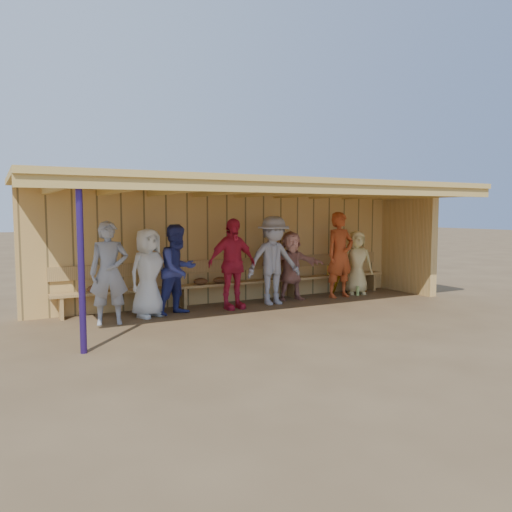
{
  "coord_description": "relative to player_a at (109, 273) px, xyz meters",
  "views": [
    {
      "loc": [
        -4.65,
        -8.4,
        1.93
      ],
      "look_at": [
        0.0,
        0.35,
        1.05
      ],
      "focal_mm": 35.0,
      "sensor_mm": 36.0,
      "label": 1
    }
  ],
  "objects": [
    {
      "name": "ground",
      "position": [
        2.9,
        -0.26,
        -0.89
      ],
      "size": [
        90.0,
        90.0,
        0.0
      ],
      "primitive_type": "plane",
      "color": "brown",
      "rests_on": "ground"
    },
    {
      "name": "player_a",
      "position": [
        0.0,
        0.0,
        0.0
      ],
      "size": [
        0.72,
        0.54,
        1.78
      ],
      "primitive_type": "imported",
      "rotation": [
        0.0,
        0.0,
        -0.19
      ],
      "color": "gray",
      "rests_on": "ground"
    },
    {
      "name": "player_b",
      "position": [
        0.76,
        0.28,
        -0.07
      ],
      "size": [
        0.93,
        0.76,
        1.63
      ],
      "primitive_type": "imported",
      "rotation": [
        0.0,
        0.0,
        0.35
      ],
      "color": "silver",
      "rests_on": "ground"
    },
    {
      "name": "player_c",
      "position": [
        1.31,
        0.23,
        -0.04
      ],
      "size": [
        1.01,
        0.91,
        1.7
      ],
      "primitive_type": "imported",
      "rotation": [
        0.0,
        0.0,
        0.39
      ],
      "color": "navy",
      "rests_on": "ground"
    },
    {
      "name": "player_d",
      "position": [
        2.44,
        0.24,
        0.01
      ],
      "size": [
        1.1,
        0.55,
        1.8
      ],
      "primitive_type": "imported",
      "rotation": [
        0.0,
        0.0,
        0.11
      ],
      "color": "red",
      "rests_on": "ground"
    },
    {
      "name": "player_e",
      "position": [
        3.41,
        0.29,
        0.03
      ],
      "size": [
        1.23,
        0.75,
        1.84
      ],
      "primitive_type": "imported",
      "rotation": [
        0.0,
        0.0,
        -0.06
      ],
      "color": "#94949C",
      "rests_on": "ground"
    },
    {
      "name": "player_f",
      "position": [
        4.02,
        0.55,
        -0.13
      ],
      "size": [
        1.47,
        0.74,
        1.51
      ],
      "primitive_type": "imported",
      "rotation": [
        0.0,
        0.0,
        -0.22
      ],
      "color": "tan",
      "rests_on": "ground"
    },
    {
      "name": "player_g",
      "position": [
        5.17,
        0.33,
        0.07
      ],
      "size": [
        0.71,
        0.47,
        1.93
      ],
      "primitive_type": "imported",
      "rotation": [
        0.0,
        0.0,
        0.01
      ],
      "color": "#B0421C",
      "rests_on": "ground"
    },
    {
      "name": "player_h",
      "position": [
        5.8,
        0.5,
        -0.14
      ],
      "size": [
        0.86,
        0.73,
        1.49
      ],
      "primitive_type": "imported",
      "rotation": [
        0.0,
        0.0,
        -0.42
      ],
      "color": "#DEC87D",
      "rests_on": "ground"
    },
    {
      "name": "dugout_structure",
      "position": [
        3.29,
        0.43,
        0.81
      ],
      "size": [
        8.8,
        3.2,
        2.5
      ],
      "color": "tan",
      "rests_on": "ground"
    },
    {
      "name": "bench",
      "position": [
        2.9,
        0.86,
        -0.36
      ],
      "size": [
        7.6,
        0.34,
        0.93
      ],
      "color": "tan",
      "rests_on": "ground"
    },
    {
      "name": "dugout_equipment",
      "position": [
        2.18,
        0.73,
        -0.4
      ],
      "size": [
        6.45,
        0.62,
        0.8
      ],
      "color": "gold",
      "rests_on": "ground"
    }
  ]
}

